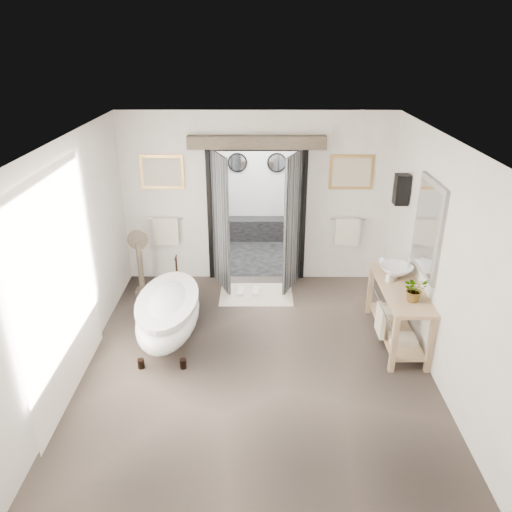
% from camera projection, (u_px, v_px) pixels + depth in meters
% --- Properties ---
extents(ground_plane, '(5.00, 5.00, 0.00)m').
position_uv_depth(ground_plane, '(256.00, 360.00, 6.67)').
color(ground_plane, '#66574D').
extents(room_shell, '(4.52, 5.02, 2.91)m').
position_uv_depth(room_shell, '(253.00, 233.00, 5.81)').
color(room_shell, white).
rests_on(room_shell, ground_plane).
extents(shower_room, '(2.22, 2.01, 2.51)m').
position_uv_depth(shower_room, '(257.00, 203.00, 9.95)').
color(shower_room, black).
rests_on(shower_room, ground_plane).
extents(back_wall_dressing, '(3.82, 0.78, 2.52)m').
position_uv_depth(back_wall_dressing, '(257.00, 196.00, 8.15)').
color(back_wall_dressing, black).
rests_on(back_wall_dressing, ground_plane).
extents(clawfoot_tub, '(0.84, 1.87, 0.91)m').
position_uv_depth(clawfoot_tub, '(168.00, 312.00, 6.92)').
color(clawfoot_tub, black).
rests_on(clawfoot_tub, ground_plane).
extents(vanity, '(0.57, 1.60, 0.85)m').
position_uv_depth(vanity, '(397.00, 309.00, 6.90)').
color(vanity, tan).
rests_on(vanity, ground_plane).
extents(pedestal_mirror, '(0.34, 0.22, 1.13)m').
position_uv_depth(pedestal_mirror, '(140.00, 267.00, 8.18)').
color(pedestal_mirror, brown).
rests_on(pedestal_mirror, ground_plane).
extents(rug, '(1.20, 0.80, 0.01)m').
position_uv_depth(rug, '(256.00, 295.00, 8.32)').
color(rug, beige).
rests_on(rug, ground_plane).
extents(slippers, '(0.38, 0.28, 0.05)m').
position_uv_depth(slippers, '(248.00, 291.00, 8.35)').
color(slippers, silver).
rests_on(slippers, rug).
extents(basin, '(0.62, 0.62, 0.16)m').
position_uv_depth(basin, '(396.00, 271.00, 7.02)').
color(basin, white).
rests_on(basin, vanity).
extents(plant, '(0.35, 0.32, 0.33)m').
position_uv_depth(plant, '(415.00, 289.00, 6.33)').
color(plant, gray).
rests_on(plant, vanity).
extents(soap_bottle_a, '(0.10, 0.10, 0.17)m').
position_uv_depth(soap_bottle_a, '(390.00, 276.00, 6.85)').
color(soap_bottle_a, gray).
rests_on(soap_bottle_a, vanity).
extents(soap_bottle_b, '(0.16, 0.16, 0.16)m').
position_uv_depth(soap_bottle_b, '(383.00, 260.00, 7.37)').
color(soap_bottle_b, gray).
rests_on(soap_bottle_b, vanity).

